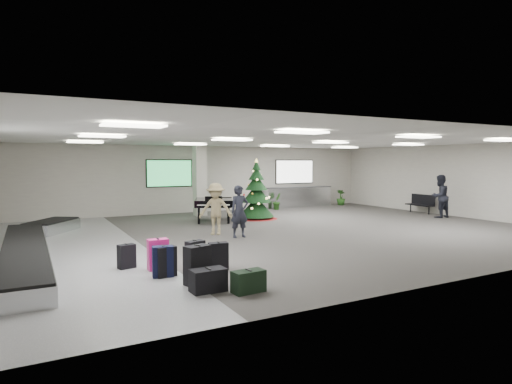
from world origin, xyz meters
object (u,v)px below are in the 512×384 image
baggage_carousel (32,246)px  pink_suitcase (158,254)px  bench (421,203)px  traveler_bench (440,196)px  traveler_b (216,209)px  christmas_tree (256,198)px  grand_piano (214,203)px  traveler_a (239,211)px  potted_plant_right (341,197)px  service_counter (298,197)px  potted_plant_left (277,201)px

baggage_carousel → pink_suitcase: 4.02m
bench → traveler_bench: bearing=-110.8°
traveler_b → baggage_carousel: bearing=-140.9°
pink_suitcase → christmas_tree: christmas_tree is taller
grand_piano → traveler_b: bearing=-88.1°
grand_piano → traveler_bench: bearing=2.5°
baggage_carousel → christmas_tree: 9.27m
baggage_carousel → traveler_a: traveler_a is taller
traveler_b → traveler_bench: size_ratio=0.92×
potted_plant_right → traveler_bench: bearing=-88.0°
traveler_b → bench: bearing=38.0°
traveler_a → potted_plant_right: 11.70m
bench → pink_suitcase: bearing=-158.9°
christmas_tree → traveler_b: bearing=-136.9°
service_counter → potted_plant_right: 2.73m
grand_piano → potted_plant_left: (4.55, 2.62, -0.35)m
baggage_carousel → grand_piano: size_ratio=4.19×
traveler_b → traveler_bench: traveler_bench is taller
traveler_a → bench: bearing=11.3°
potted_plant_left → potted_plant_right: size_ratio=0.97×
grand_piano → potted_plant_right: grand_piano is taller
pink_suitcase → baggage_carousel: bearing=128.8°
grand_piano → traveler_bench: 9.81m
potted_plant_left → traveler_bench: bearing=-52.8°
pink_suitcase → traveler_bench: traveler_bench is taller
bench → traveler_bench: (-0.67, -1.56, 0.44)m
grand_piano → traveler_b: size_ratio=1.35×
baggage_carousel → pink_suitcase: bearing=-51.7°
baggage_carousel → traveler_a: bearing=-2.6°
traveler_a → potted_plant_left: (5.22, 6.37, -0.41)m
grand_piano → traveler_a: bearing=-76.9°
baggage_carousel → service_counter: bearing=27.7°
traveler_a → christmas_tree: bearing=56.3°
grand_piano → potted_plant_left: 5.26m
pink_suitcase → traveler_a: (3.44, 2.88, 0.49)m
grand_piano → potted_plant_right: size_ratio=2.65×
traveler_b → potted_plant_left: size_ratio=2.03×
bench → potted_plant_right: size_ratio=1.62×
service_counter → pink_suitcase: size_ratio=5.63×
pink_suitcase → christmas_tree: size_ratio=0.28×
christmas_tree → traveler_a: (-2.63, -3.75, -0.05)m
baggage_carousel → traveler_a: 5.97m
traveler_bench → potted_plant_right: size_ratio=2.14×
traveler_bench → pink_suitcase: bearing=13.9°
christmas_tree → traveler_b: size_ratio=1.50×
baggage_carousel → pink_suitcase: size_ratio=13.49×
service_counter → christmas_tree: size_ratio=1.57×
grand_piano → bench: size_ratio=1.64×
baggage_carousel → grand_piano: bearing=27.8°
traveler_b → potted_plant_right: bearing=62.8°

